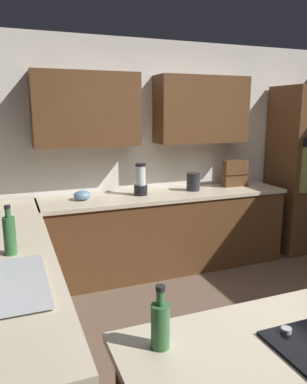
# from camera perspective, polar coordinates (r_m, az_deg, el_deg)

# --- Properties ---
(ground_plane) EXTENTS (14.00, 14.00, 0.00)m
(ground_plane) POSITION_cam_1_polar(r_m,az_deg,el_deg) (3.24, 16.85, -22.26)
(ground_plane) COLOR brown
(wall_back) EXTENTS (6.00, 0.44, 2.60)m
(wall_back) POSITION_cam_1_polar(r_m,az_deg,el_deg) (4.44, 0.78, 7.47)
(wall_back) COLOR white
(wall_back) RESTS_ON ground
(lower_cabinets_back) EXTENTS (2.80, 0.60, 0.86)m
(lower_cabinets_back) POSITION_cam_1_polar(r_m,az_deg,el_deg) (4.34, 2.02, -6.30)
(lower_cabinets_back) COLOR brown
(lower_cabinets_back) RESTS_ON ground
(countertop_back) EXTENTS (2.84, 0.64, 0.04)m
(countertop_back) POSITION_cam_1_polar(r_m,az_deg,el_deg) (4.22, 2.06, -0.49)
(countertop_back) COLOR beige
(countertop_back) RESTS_ON lower_cabinets_back
(lower_cabinets_side) EXTENTS (0.60, 2.90, 0.86)m
(lower_cabinets_side) POSITION_cam_1_polar(r_m,az_deg,el_deg) (2.95, -21.26, -16.55)
(lower_cabinets_side) COLOR brown
(lower_cabinets_side) RESTS_ON ground
(countertop_side) EXTENTS (0.64, 2.94, 0.04)m
(countertop_side) POSITION_cam_1_polar(r_m,az_deg,el_deg) (2.77, -21.98, -8.32)
(countertop_side) COLOR beige
(countertop_side) RESTS_ON lower_cabinets_side
(wall_oven) EXTENTS (0.80, 0.66, 2.12)m
(wall_oven) POSITION_cam_1_polar(r_m,az_deg,el_deg) (5.26, 22.04, 3.16)
(wall_oven) COLOR brown
(wall_oven) RESTS_ON ground
(sink_unit) EXTENTS (0.46, 0.70, 0.23)m
(sink_unit) POSITION_cam_1_polar(r_m,az_deg,el_deg) (2.18, -22.36, -12.94)
(sink_unit) COLOR #515456
(sink_unit) RESTS_ON countertop_side
(blender) EXTENTS (0.15, 0.15, 0.35)m
(blender) POSITION_cam_1_polar(r_m,az_deg,el_deg) (4.11, -1.98, 1.60)
(blender) COLOR black
(blender) RESTS_ON countertop_back
(mixing_bowl) EXTENTS (0.18, 0.18, 0.10)m
(mixing_bowl) POSITION_cam_1_polar(r_m,az_deg,el_deg) (3.97, -10.85, -0.49)
(mixing_bowl) COLOR #668CB2
(mixing_bowl) RESTS_ON countertop_back
(spice_rack) EXTENTS (0.32, 0.11, 0.32)m
(spice_rack) POSITION_cam_1_polar(r_m,az_deg,el_deg) (4.70, 12.39, 2.81)
(spice_rack) COLOR brown
(spice_rack) RESTS_ON countertop_back
(kettle) EXTENTS (0.15, 0.15, 0.21)m
(kettle) POSITION_cam_1_polar(r_m,az_deg,el_deg) (4.38, 6.08, 1.56)
(kettle) COLOR #262628
(kettle) RESTS_ON countertop_back
(dish_soap_bottle) EXTENTS (0.08, 0.08, 0.33)m
(dish_soap_bottle) POSITION_cam_1_polar(r_m,az_deg,el_deg) (2.58, -21.16, -6.08)
(dish_soap_bottle) COLOR #336B38
(dish_soap_bottle) RESTS_ON countertop_side
(oil_bottle) EXTENTS (0.07, 0.07, 0.26)m
(oil_bottle) POSITION_cam_1_polar(r_m,az_deg,el_deg) (1.54, 1.04, -19.46)
(oil_bottle) COLOR #336B38
(oil_bottle) RESTS_ON island_top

